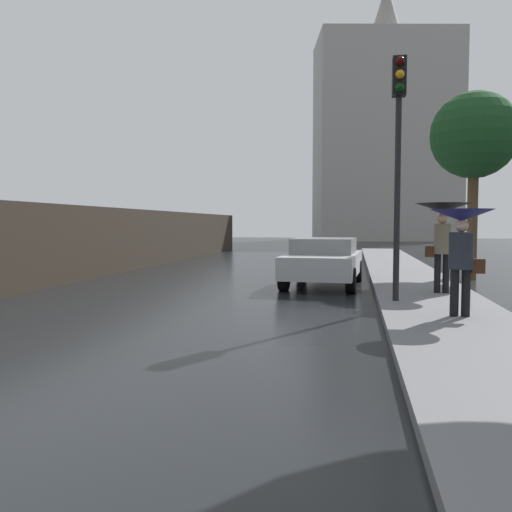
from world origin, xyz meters
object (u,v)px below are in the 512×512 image
Objects in this scene: pedestrian_with_umbrella_far at (443,221)px; traffic_light at (398,135)px; pedestrian_with_umbrella_near at (462,233)px; car_silver_mid_road at (324,260)px; street_tree_near at (474,137)px.

pedestrian_with_umbrella_far is 0.42× the size of traffic_light.
traffic_light is (-0.91, 1.62, 1.88)m from pedestrian_with_umbrella_near.
pedestrian_with_umbrella_near is (2.52, -5.14, 0.84)m from car_silver_mid_road.
street_tree_near is (1.55, 4.48, 2.49)m from pedestrian_with_umbrella_far.
car_silver_mid_road is at bearing -65.61° from pedestrian_with_umbrella_near.
street_tree_near is (1.72, 7.52, 2.71)m from pedestrian_with_umbrella_near.
pedestrian_with_umbrella_near is 0.89× the size of pedestrian_with_umbrella_far.
traffic_light is at bearing -61.29° from car_silver_mid_road.
car_silver_mid_road is 2.33× the size of pedestrian_with_umbrella_near.
traffic_light is 0.86× the size of street_tree_near.
pedestrian_with_umbrella_near is 2.64m from traffic_light.
street_tree_near is at bearing 33.39° from car_silver_mid_road.
traffic_light reaches higher than car_silver_mid_road.
street_tree_near reaches higher than pedestrian_with_umbrella_far.
pedestrian_with_umbrella_near is at bearing 86.93° from pedestrian_with_umbrella_far.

